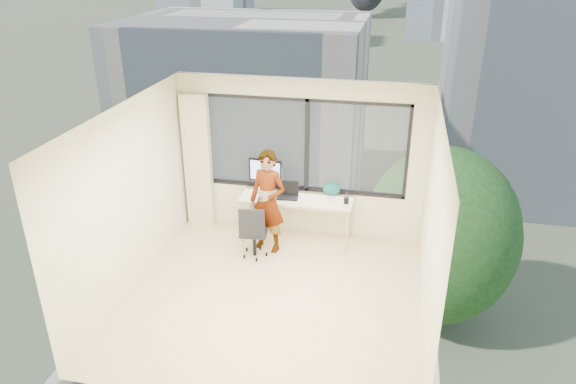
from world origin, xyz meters
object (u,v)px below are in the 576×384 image
(person, at_px, (268,202))
(laptop, at_px, (287,191))
(chair, at_px, (254,230))
(game_console, at_px, (265,188))
(desk, at_px, (296,219))
(handbag, at_px, (331,189))
(monitor, at_px, (266,175))

(person, relative_size, laptop, 4.59)
(chair, relative_size, game_console, 3.00)
(chair, bearing_deg, desk, 44.86)
(desk, height_order, handbag, handbag)
(person, height_order, game_console, person)
(monitor, bearing_deg, handbag, 11.42)
(person, height_order, laptop, person)
(person, bearing_deg, desk, 61.50)
(desk, relative_size, laptop, 5.00)
(desk, bearing_deg, handbag, 22.02)
(monitor, height_order, game_console, monitor)
(person, distance_m, monitor, 0.58)
(game_console, bearing_deg, handbag, 1.24)
(desk, relative_size, chair, 1.99)
(game_console, xyz_separation_m, handbag, (1.10, 0.03, 0.07))
(monitor, height_order, laptop, monitor)
(monitor, bearing_deg, laptop, -14.55)
(monitor, distance_m, game_console, 0.25)
(person, bearing_deg, laptop, 73.25)
(desk, xyz_separation_m, chair, (-0.54, -0.64, 0.08))
(chair, xyz_separation_m, handbag, (1.07, 0.86, 0.41))
(desk, bearing_deg, monitor, 165.25)
(game_console, relative_size, handbag, 1.07)
(desk, distance_m, person, 0.70)
(chair, distance_m, handbag, 1.43)
(laptop, bearing_deg, game_console, 148.03)
(desk, distance_m, laptop, 0.51)
(chair, distance_m, laptop, 0.84)
(person, distance_m, laptop, 0.43)
(chair, bearing_deg, monitor, 84.98)
(game_console, height_order, laptop, laptop)
(chair, xyz_separation_m, monitor, (-0.00, 0.78, 0.58))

